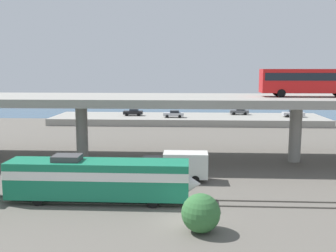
{
  "coord_description": "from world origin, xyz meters",
  "views": [
    {
      "loc": [
        0.15,
        -28.3,
        11.69
      ],
      "look_at": [
        -2.62,
        23.5,
        3.9
      ],
      "focal_mm": 41.05,
      "sensor_mm": 36.0,
      "label": 1
    }
  ],
  "objects_px": {
    "train_locomotive": "(107,178)",
    "service_truck_west": "(177,166)",
    "transit_bus_on_overpass": "(310,80)",
    "parked_car_0": "(239,111)",
    "parked_car_3": "(294,113)",
    "parked_car_2": "(133,112)",
    "parked_car_1": "(174,114)"
  },
  "relations": [
    {
      "from": "parked_car_2",
      "to": "parked_car_3",
      "type": "height_order",
      "value": "same"
    },
    {
      "from": "service_truck_west",
      "to": "transit_bus_on_overpass",
      "type": "bearing_deg",
      "value": -150.12
    },
    {
      "from": "transit_bus_on_overpass",
      "to": "service_truck_west",
      "type": "bearing_deg",
      "value": 29.88
    },
    {
      "from": "parked_car_1",
      "to": "parked_car_2",
      "type": "xyz_separation_m",
      "value": [
        -9.01,
        2.72,
        0.0
      ]
    },
    {
      "from": "parked_car_3",
      "to": "transit_bus_on_overpass",
      "type": "bearing_deg",
      "value": 77.63
    },
    {
      "from": "train_locomotive",
      "to": "parked_car_2",
      "type": "height_order",
      "value": "train_locomotive"
    },
    {
      "from": "transit_bus_on_overpass",
      "to": "parked_car_1",
      "type": "relative_size",
      "value": 2.8
    },
    {
      "from": "service_truck_west",
      "to": "parked_car_3",
      "type": "distance_m",
      "value": 49.63
    },
    {
      "from": "transit_bus_on_overpass",
      "to": "service_truck_west",
      "type": "distance_m",
      "value": 20.43
    },
    {
      "from": "transit_bus_on_overpass",
      "to": "parked_car_1",
      "type": "xyz_separation_m",
      "value": [
        -17.99,
        32.28,
        -8.1
      ]
    },
    {
      "from": "transit_bus_on_overpass",
      "to": "parked_car_2",
      "type": "relative_size",
      "value": 2.87
    },
    {
      "from": "train_locomotive",
      "to": "parked_car_2",
      "type": "bearing_deg",
      "value": 95.61
    },
    {
      "from": "parked_car_0",
      "to": "parked_car_3",
      "type": "distance_m",
      "value": 11.63
    },
    {
      "from": "service_truck_west",
      "to": "parked_car_3",
      "type": "xyz_separation_m",
      "value": [
        23.6,
        43.66,
        0.55
      ]
    },
    {
      "from": "service_truck_west",
      "to": "parked_car_2",
      "type": "xyz_separation_m",
      "value": [
        -10.96,
        44.22,
        0.55
      ]
    },
    {
      "from": "train_locomotive",
      "to": "parked_car_0",
      "type": "bearing_deg",
      "value": 71.1
    },
    {
      "from": "parked_car_2",
      "to": "train_locomotive",
      "type": "bearing_deg",
      "value": 95.61
    },
    {
      "from": "parked_car_0",
      "to": "parked_car_1",
      "type": "distance_m",
      "value": 15.66
    },
    {
      "from": "parked_car_0",
      "to": "parked_car_2",
      "type": "distance_m",
      "value": 23.74
    },
    {
      "from": "train_locomotive",
      "to": "service_truck_west",
      "type": "relative_size",
      "value": 2.5
    },
    {
      "from": "transit_bus_on_overpass",
      "to": "parked_car_0",
      "type": "bearing_deg",
      "value": -84.8
    },
    {
      "from": "service_truck_west",
      "to": "parked_car_3",
      "type": "height_order",
      "value": "service_truck_west"
    },
    {
      "from": "train_locomotive",
      "to": "parked_car_1",
      "type": "xyz_separation_m",
      "value": [
        4.01,
        48.25,
        -0.0
      ]
    },
    {
      "from": "train_locomotive",
      "to": "service_truck_west",
      "type": "bearing_deg",
      "value": 48.58
    },
    {
      "from": "train_locomotive",
      "to": "parked_car_0",
      "type": "distance_m",
      "value": 57.19
    },
    {
      "from": "parked_car_1",
      "to": "parked_car_2",
      "type": "relative_size",
      "value": 1.02
    },
    {
      "from": "train_locomotive",
      "to": "parked_car_1",
      "type": "distance_m",
      "value": 48.41
    },
    {
      "from": "parked_car_2",
      "to": "service_truck_west",
      "type": "bearing_deg",
      "value": 103.92
    },
    {
      "from": "service_truck_west",
      "to": "parked_car_3",
      "type": "relative_size",
      "value": 1.52
    },
    {
      "from": "parked_car_2",
      "to": "parked_car_3",
      "type": "xyz_separation_m",
      "value": [
        34.56,
        -0.56,
        0.0
      ]
    },
    {
      "from": "train_locomotive",
      "to": "transit_bus_on_overpass",
      "type": "bearing_deg",
      "value": 35.97
    },
    {
      "from": "service_truck_west",
      "to": "parked_car_3",
      "type": "bearing_deg",
      "value": -118.39
    }
  ]
}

